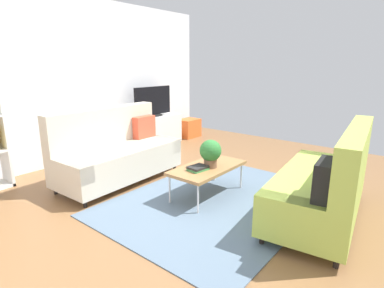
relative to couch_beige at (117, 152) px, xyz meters
The scene contains 15 objects.
ground_plane 1.43m from the couch_beige, 80.50° to the right, with size 7.68×7.68×0.00m, color brown.
wall_far 1.79m from the couch_beige, 81.31° to the left, with size 6.40×0.12×2.90m, color silver.
area_rug 1.71m from the couch_beige, 78.17° to the right, with size 2.90×2.20×0.01m, color slate.
couch_beige is the anchor object (origin of this frame).
couch_green 2.92m from the couch_beige, 76.45° to the right, with size 1.99×1.07×1.10m.
coffee_table 1.47m from the couch_beige, 74.67° to the right, with size 1.10×0.56×0.42m.
tv_console 2.15m from the couch_beige, 31.52° to the left, with size 1.40×0.44×0.64m, color silver.
tv 2.20m from the couch_beige, 31.07° to the left, with size 1.00×0.20×0.64m.
storage_trunk 3.11m from the couch_beige, 19.24° to the left, with size 0.52×0.40×0.44m, color orange.
potted_plant 1.53m from the couch_beige, 75.38° to the right, with size 0.29×0.29×0.37m.
table_book_0 1.43m from the couch_beige, 82.43° to the right, with size 0.24×0.18×0.03m, color #3F8C4C.
table_book_1 1.43m from the couch_beige, 82.43° to the right, with size 0.24×0.18×0.03m, color #262626.
vase_0 1.74m from the couch_beige, 43.15° to the left, with size 0.09×0.09×0.18m, color silver.
bottle_0 1.79m from the couch_beige, 37.66° to the left, with size 0.06×0.06×0.16m, color #262626.
bottle_1 1.89m from the couch_beige, 35.59° to the left, with size 0.05×0.05×0.24m, color #3359B2.
Camera 1 is at (-2.98, -2.38, 1.74)m, focal length 28.78 mm.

